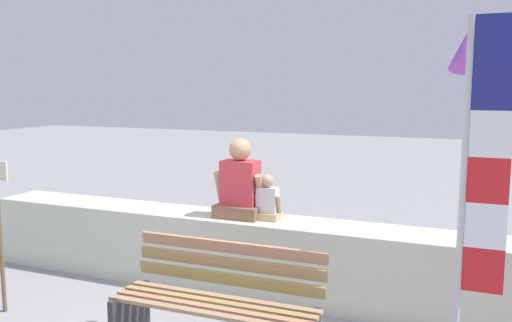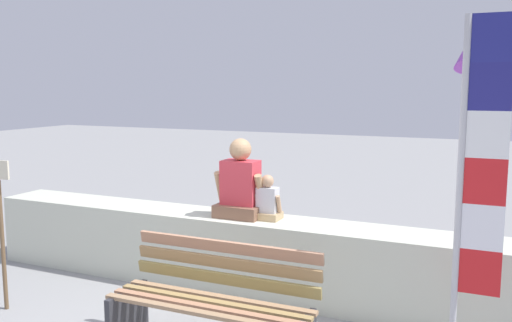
{
  "view_description": "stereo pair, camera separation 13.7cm",
  "coord_description": "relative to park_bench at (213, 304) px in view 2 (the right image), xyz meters",
  "views": [
    {
      "loc": [
        2.07,
        -3.67,
        2.15
      ],
      "look_at": [
        -0.03,
        1.39,
        1.4
      ],
      "focal_mm": 38.06,
      "sensor_mm": 36.0,
      "label": 1
    },
    {
      "loc": [
        2.2,
        -3.61,
        2.15
      ],
      "look_at": [
        -0.03,
        1.39,
        1.4
      ],
      "focal_mm": 38.06,
      "sensor_mm": 36.0,
      "label": 2
    }
  ],
  "objects": [
    {
      "name": "seawall_ledge",
      "position": [
        -0.19,
        1.35,
        -0.02
      ],
      "size": [
        6.6,
        0.6,
        0.8
      ],
      "primitive_type": "cube",
      "color": "beige",
      "rests_on": "ground"
    },
    {
      "name": "park_bench",
      "position": [
        0.0,
        0.0,
        0.0
      ],
      "size": [
        1.69,
        0.62,
        0.88
      ],
      "color": "#987757",
      "rests_on": "ground"
    },
    {
      "name": "person_adult",
      "position": [
        -0.41,
        1.37,
        0.7
      ],
      "size": [
        0.54,
        0.4,
        0.82
      ],
      "color": "brown",
      "rests_on": "seawall_ledge"
    },
    {
      "name": "person_child",
      "position": [
        -0.11,
        1.37,
        0.56
      ],
      "size": [
        0.3,
        0.22,
        0.46
      ],
      "color": "tan",
      "rests_on": "seawall_ledge"
    },
    {
      "name": "flag_banner",
      "position": [
        1.88,
        0.54,
        1.09
      ],
      "size": [
        0.34,
        0.05,
        2.66
      ],
      "color": "#B7B7BC",
      "rests_on": "ground"
    },
    {
      "name": "kite_purple",
      "position": [
        1.71,
        4.54,
        2.3
      ],
      "size": [
        0.99,
        1.08,
        1.16
      ],
      "color": "purple"
    },
    {
      "name": "kite_red",
      "position": [
        1.91,
        3.91,
        2.05
      ],
      "size": [
        0.64,
        0.74,
        0.91
      ],
      "color": "red"
    },
    {
      "name": "sign_post",
      "position": [
        -2.28,
        -0.04,
        0.44
      ],
      "size": [
        0.24,
        0.06,
        1.47
      ],
      "color": "brown",
      "rests_on": "ground"
    }
  ]
}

